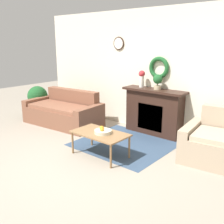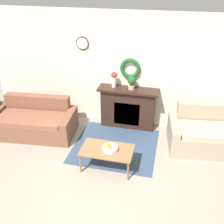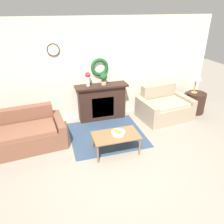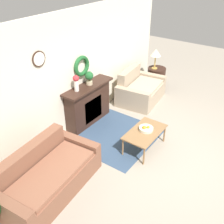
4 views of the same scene
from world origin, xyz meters
TOP-DOWN VIEW (x-y plane):
  - ground_plane at (0.00, 0.00)m, footprint 16.00×16.00m
  - floor_rug at (0.02, 1.55)m, footprint 1.80×1.68m
  - wall_back at (0.00, 2.66)m, footprint 6.80×0.15m
  - fireplace at (0.12, 2.45)m, footprint 1.42×0.41m
  - couch_left at (-1.97, 1.64)m, footprint 1.99×1.14m
  - loveseat_right at (1.84, 2.00)m, footprint 1.50×1.15m
  - coffee_table at (0.02, 0.82)m, footprint 1.00×0.58m
  - fruit_bowl at (0.08, 0.83)m, footprint 0.30×0.30m
  - vase_on_mantel_left at (-0.23, 2.46)m, footprint 0.14×0.14m
  - potted_plant_on_mantel at (0.19, 2.44)m, footprint 0.20×0.20m

SIDE VIEW (x-z plane):
  - ground_plane at x=0.00m, z-range 0.00..0.00m
  - floor_rug at x=0.02m, z-range 0.00..0.01m
  - couch_left at x=-1.97m, z-range -0.11..0.70m
  - loveseat_right at x=1.84m, z-range -0.13..0.76m
  - coffee_table at x=0.02m, z-range 0.18..0.61m
  - fruit_bowl at x=0.08m, z-range 0.41..0.53m
  - fireplace at x=0.12m, z-range 0.01..1.01m
  - potted_plant_on_mantel at x=0.19m, z-range 1.03..1.36m
  - vase_on_mantel_left at x=-0.23m, z-range 1.04..1.41m
  - wall_back at x=0.00m, z-range 0.00..2.70m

